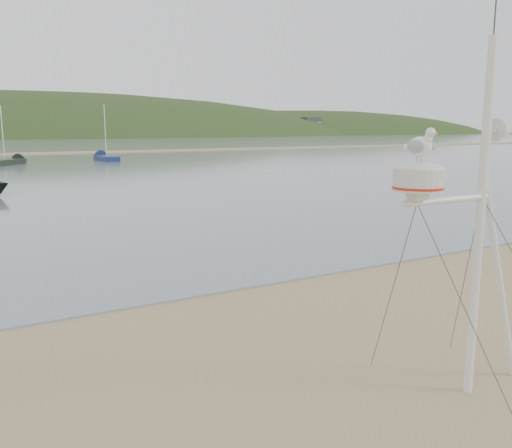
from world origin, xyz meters
TOP-DOWN VIEW (x-y plane):
  - ground at (0.00, 0.00)m, footprint 560.00×560.00m
  - mast_rig at (4.01, -1.45)m, footprint 2.39×2.55m
  - sailboat_blue_far at (13.58, 51.90)m, footprint 1.57×6.21m
  - sailboat_dark_mid at (4.70, 49.54)m, footprint 4.79×5.30m

SIDE VIEW (x-z plane):
  - ground at x=0.00m, z-range 0.00..0.00m
  - sailboat_blue_far at x=13.58m, z-range -2.79..3.40m
  - sailboat_dark_mid at x=4.70m, z-range -2.58..3.19m
  - mast_rig at x=4.01m, z-range -1.39..4.00m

